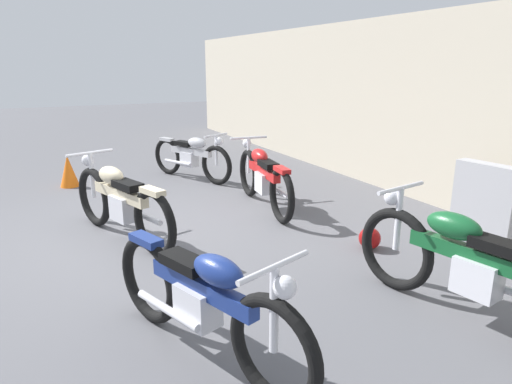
{
  "coord_description": "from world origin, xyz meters",
  "views": [
    {
      "loc": [
        5.41,
        -1.19,
        2.05
      ],
      "look_at": [
        0.63,
        1.17,
        0.55
      ],
      "focal_mm": 31.86,
      "sensor_mm": 36.0,
      "label": 1
    }
  ],
  "objects_px": {
    "motorcycle_red": "(263,177)",
    "motorcycle_green": "(470,266)",
    "motorcycle_cream": "(120,201)",
    "helmet": "(370,238)",
    "motorcycle_silver": "(191,156)",
    "motorcycle_blue": "(203,300)",
    "stone_marker": "(485,203)",
    "traffic_cone": "(69,171)"
  },
  "relations": [
    {
      "from": "motorcycle_red",
      "to": "motorcycle_green",
      "type": "height_order",
      "value": "motorcycle_green"
    },
    {
      "from": "motorcycle_cream",
      "to": "motorcycle_red",
      "type": "relative_size",
      "value": 0.99
    },
    {
      "from": "helmet",
      "to": "motorcycle_silver",
      "type": "relative_size",
      "value": 0.14
    },
    {
      "from": "helmet",
      "to": "motorcycle_green",
      "type": "xyz_separation_m",
      "value": [
        1.55,
        -0.3,
        0.36
      ]
    },
    {
      "from": "motorcycle_silver",
      "to": "motorcycle_blue",
      "type": "distance_m",
      "value": 5.39
    },
    {
      "from": "stone_marker",
      "to": "helmet",
      "type": "bearing_deg",
      "value": -106.5
    },
    {
      "from": "traffic_cone",
      "to": "motorcycle_green",
      "type": "xyz_separation_m",
      "value": [
        6.07,
        2.55,
        0.21
      ]
    },
    {
      "from": "motorcycle_red",
      "to": "motorcycle_green",
      "type": "xyz_separation_m",
      "value": [
        3.49,
        0.08,
        0.02
      ]
    },
    {
      "from": "stone_marker",
      "to": "motorcycle_red",
      "type": "distance_m",
      "value": 2.91
    },
    {
      "from": "motorcycle_silver",
      "to": "traffic_cone",
      "type": "bearing_deg",
      "value": -126.94
    },
    {
      "from": "motorcycle_cream",
      "to": "motorcycle_silver",
      "type": "distance_m",
      "value": 3.04
    },
    {
      "from": "motorcycle_cream",
      "to": "motorcycle_blue",
      "type": "relative_size",
      "value": 1.05
    },
    {
      "from": "stone_marker",
      "to": "motorcycle_blue",
      "type": "bearing_deg",
      "value": -79.98
    },
    {
      "from": "motorcycle_cream",
      "to": "motorcycle_silver",
      "type": "bearing_deg",
      "value": -52.89
    },
    {
      "from": "traffic_cone",
      "to": "motorcycle_green",
      "type": "height_order",
      "value": "motorcycle_green"
    },
    {
      "from": "stone_marker",
      "to": "motorcycle_cream",
      "type": "relative_size",
      "value": 0.45
    },
    {
      "from": "motorcycle_cream",
      "to": "motorcycle_blue",
      "type": "distance_m",
      "value": 2.64
    },
    {
      "from": "motorcycle_green",
      "to": "helmet",
      "type": "bearing_deg",
      "value": -21.18
    },
    {
      "from": "motorcycle_silver",
      "to": "motorcycle_green",
      "type": "bearing_deg",
      "value": -20.23
    },
    {
      "from": "motorcycle_cream",
      "to": "motorcycle_green",
      "type": "height_order",
      "value": "motorcycle_green"
    },
    {
      "from": "stone_marker",
      "to": "traffic_cone",
      "type": "distance_m",
      "value": 6.48
    },
    {
      "from": "helmet",
      "to": "traffic_cone",
      "type": "height_order",
      "value": "traffic_cone"
    },
    {
      "from": "stone_marker",
      "to": "traffic_cone",
      "type": "bearing_deg",
      "value": -139.47
    },
    {
      "from": "helmet",
      "to": "motorcycle_silver",
      "type": "bearing_deg",
      "value": -169.32
    },
    {
      "from": "helmet",
      "to": "traffic_cone",
      "type": "relative_size",
      "value": 0.46
    },
    {
      "from": "traffic_cone",
      "to": "motorcycle_cream",
      "type": "relative_size",
      "value": 0.26
    },
    {
      "from": "motorcycle_silver",
      "to": "motorcycle_blue",
      "type": "relative_size",
      "value": 0.92
    },
    {
      "from": "motorcycle_cream",
      "to": "motorcycle_red",
      "type": "height_order",
      "value": "motorcycle_cream"
    },
    {
      "from": "stone_marker",
      "to": "motorcycle_blue",
      "type": "height_order",
      "value": "stone_marker"
    },
    {
      "from": "motorcycle_cream",
      "to": "motorcycle_silver",
      "type": "height_order",
      "value": "motorcycle_cream"
    },
    {
      "from": "motorcycle_red",
      "to": "motorcycle_silver",
      "type": "bearing_deg",
      "value": 17.54
    },
    {
      "from": "motorcycle_blue",
      "to": "motorcycle_red",
      "type": "bearing_deg",
      "value": 126.69
    },
    {
      "from": "motorcycle_blue",
      "to": "stone_marker",
      "type": "bearing_deg",
      "value": 80.58
    },
    {
      "from": "traffic_cone",
      "to": "motorcycle_red",
      "type": "relative_size",
      "value": 0.26
    },
    {
      "from": "motorcycle_blue",
      "to": "motorcycle_green",
      "type": "bearing_deg",
      "value": 57.58
    },
    {
      "from": "motorcycle_green",
      "to": "motorcycle_blue",
      "type": "xyz_separation_m",
      "value": [
        -0.48,
        -2.1,
        -0.03
      ]
    },
    {
      "from": "helmet",
      "to": "motorcycle_silver",
      "type": "height_order",
      "value": "motorcycle_silver"
    },
    {
      "from": "motorcycle_cream",
      "to": "motorcycle_green",
      "type": "bearing_deg",
      "value": -163.34
    },
    {
      "from": "motorcycle_green",
      "to": "motorcycle_blue",
      "type": "distance_m",
      "value": 2.15
    },
    {
      "from": "motorcycle_silver",
      "to": "motorcycle_red",
      "type": "relative_size",
      "value": 0.86
    },
    {
      "from": "motorcycle_green",
      "to": "motorcycle_silver",
      "type": "bearing_deg",
      "value": -5.42
    },
    {
      "from": "motorcycle_red",
      "to": "motorcycle_blue",
      "type": "xyz_separation_m",
      "value": [
        3.0,
        -2.02,
        -0.01
      ]
    }
  ]
}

